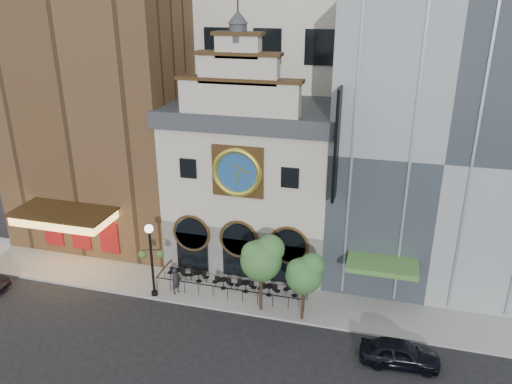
{
  "coord_description": "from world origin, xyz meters",
  "views": [
    {
      "loc": [
        9.5,
        -26.37,
        19.71
      ],
      "look_at": [
        0.71,
        6.0,
        6.34
      ],
      "focal_mm": 35.0,
      "sensor_mm": 36.0,
      "label": 1
    }
  ],
  "objects_px": {
    "pedestrian": "(176,281)",
    "tree_right": "(305,273)",
    "bistro_0": "(178,273)",
    "bistro_5": "(295,290)",
    "bistro_2": "(223,283)",
    "bistro_3": "(246,286)",
    "tree_left": "(262,257)",
    "lamppost": "(151,252)",
    "bistro_4": "(269,289)",
    "car_right": "(400,353)",
    "bistro_1": "(199,276)"
  },
  "relations": [
    {
      "from": "bistro_5",
      "to": "tree_left",
      "type": "distance_m",
      "value": 4.44
    },
    {
      "from": "bistro_1",
      "to": "bistro_5",
      "type": "relative_size",
      "value": 1.0
    },
    {
      "from": "bistro_0",
      "to": "tree_right",
      "type": "height_order",
      "value": "tree_right"
    },
    {
      "from": "bistro_0",
      "to": "bistro_3",
      "type": "bearing_deg",
      "value": -3.4
    },
    {
      "from": "bistro_2",
      "to": "bistro_3",
      "type": "bearing_deg",
      "value": 0.57
    },
    {
      "from": "lamppost",
      "to": "tree_left",
      "type": "bearing_deg",
      "value": -14.89
    },
    {
      "from": "pedestrian",
      "to": "tree_right",
      "type": "height_order",
      "value": "tree_right"
    },
    {
      "from": "bistro_2",
      "to": "car_right",
      "type": "bearing_deg",
      "value": -20.81
    },
    {
      "from": "bistro_0",
      "to": "pedestrian",
      "type": "bearing_deg",
      "value": -69.8
    },
    {
      "from": "tree_right",
      "to": "bistro_4",
      "type": "bearing_deg",
      "value": 143.8
    },
    {
      "from": "bistro_0",
      "to": "bistro_4",
      "type": "height_order",
      "value": "same"
    },
    {
      "from": "bistro_3",
      "to": "bistro_4",
      "type": "height_order",
      "value": "same"
    },
    {
      "from": "bistro_0",
      "to": "car_right",
      "type": "distance_m",
      "value": 16.51
    },
    {
      "from": "car_right",
      "to": "bistro_5",
      "type": "bearing_deg",
      "value": 51.27
    },
    {
      "from": "car_right",
      "to": "lamppost",
      "type": "relative_size",
      "value": 0.82
    },
    {
      "from": "car_right",
      "to": "pedestrian",
      "type": "bearing_deg",
      "value": 74.51
    },
    {
      "from": "bistro_1",
      "to": "bistro_5",
      "type": "height_order",
      "value": "same"
    },
    {
      "from": "bistro_3",
      "to": "tree_left",
      "type": "height_order",
      "value": "tree_left"
    },
    {
      "from": "bistro_4",
      "to": "pedestrian",
      "type": "height_order",
      "value": "pedestrian"
    },
    {
      "from": "bistro_3",
      "to": "tree_right",
      "type": "bearing_deg",
      "value": -24.46
    },
    {
      "from": "bistro_2",
      "to": "tree_left",
      "type": "height_order",
      "value": "tree_left"
    },
    {
      "from": "bistro_2",
      "to": "bistro_3",
      "type": "height_order",
      "value": "same"
    },
    {
      "from": "bistro_4",
      "to": "pedestrian",
      "type": "bearing_deg",
      "value": -167.62
    },
    {
      "from": "bistro_1",
      "to": "bistro_2",
      "type": "xyz_separation_m",
      "value": [
        2.03,
        -0.4,
        0.0
      ]
    },
    {
      "from": "bistro_5",
      "to": "tree_left",
      "type": "xyz_separation_m",
      "value": [
        -1.81,
        -2.08,
        3.48
      ]
    },
    {
      "from": "bistro_2",
      "to": "bistro_5",
      "type": "distance_m",
      "value": 5.1
    },
    {
      "from": "bistro_4",
      "to": "pedestrian",
      "type": "xyz_separation_m",
      "value": [
        -6.34,
        -1.39,
        0.5
      ]
    },
    {
      "from": "bistro_4",
      "to": "bistro_3",
      "type": "bearing_deg",
      "value": 179.98
    },
    {
      "from": "bistro_3",
      "to": "tree_right",
      "type": "xyz_separation_m",
      "value": [
        4.44,
        -2.02,
        2.93
      ]
    },
    {
      "from": "bistro_1",
      "to": "bistro_0",
      "type": "bearing_deg",
      "value": -177.35
    },
    {
      "from": "bistro_3",
      "to": "pedestrian",
      "type": "relative_size",
      "value": 0.82
    },
    {
      "from": "bistro_2",
      "to": "lamppost",
      "type": "distance_m",
      "value": 5.61
    },
    {
      "from": "bistro_2",
      "to": "tree_right",
      "type": "bearing_deg",
      "value": -18.17
    },
    {
      "from": "bistro_1",
      "to": "car_right",
      "type": "bearing_deg",
      "value": -19.51
    },
    {
      "from": "bistro_0",
      "to": "tree_right",
      "type": "relative_size",
      "value": 0.34
    },
    {
      "from": "bistro_2",
      "to": "bistro_5",
      "type": "xyz_separation_m",
      "value": [
        5.09,
        0.38,
        0.0
      ]
    },
    {
      "from": "bistro_3",
      "to": "pedestrian",
      "type": "bearing_deg",
      "value": -163.36
    },
    {
      "from": "bistro_0",
      "to": "bistro_5",
      "type": "relative_size",
      "value": 1.0
    },
    {
      "from": "pedestrian",
      "to": "tree_left",
      "type": "bearing_deg",
      "value": -67.8
    },
    {
      "from": "pedestrian",
      "to": "tree_left",
      "type": "relative_size",
      "value": 0.36
    },
    {
      "from": "bistro_4",
      "to": "bistro_1",
      "type": "bearing_deg",
      "value": 175.86
    },
    {
      "from": "lamppost",
      "to": "bistro_4",
      "type": "bearing_deg",
      "value": -2.51
    },
    {
      "from": "bistro_3",
      "to": "lamppost",
      "type": "bearing_deg",
      "value": -161.2
    },
    {
      "from": "bistro_4",
      "to": "bistro_5",
      "type": "distance_m",
      "value": 1.78
    },
    {
      "from": "bistro_3",
      "to": "bistro_5",
      "type": "xyz_separation_m",
      "value": [
        3.43,
        0.36,
        0.0
      ]
    },
    {
      "from": "bistro_1",
      "to": "bistro_4",
      "type": "relative_size",
      "value": 1.0
    },
    {
      "from": "bistro_1",
      "to": "bistro_3",
      "type": "bearing_deg",
      "value": -6.01
    },
    {
      "from": "bistro_2",
      "to": "car_right",
      "type": "height_order",
      "value": "car_right"
    },
    {
      "from": "bistro_4",
      "to": "bistro_2",
      "type": "bearing_deg",
      "value": -179.73
    },
    {
      "from": "tree_left",
      "to": "tree_right",
      "type": "relative_size",
      "value": 1.16
    }
  ]
}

